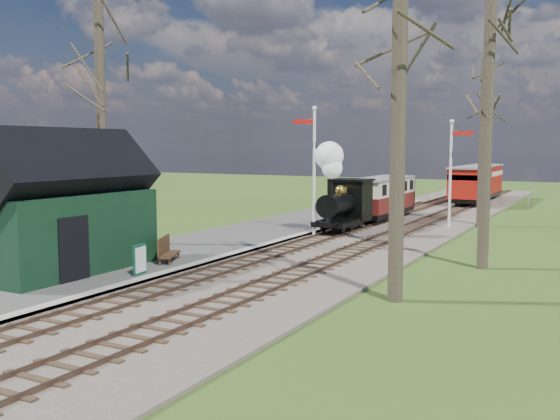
{
  "coord_description": "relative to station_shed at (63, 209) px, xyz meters",
  "views": [
    {
      "loc": [
        11.77,
        -10.72,
        4.37
      ],
      "look_at": [
        -0.87,
        12.88,
        1.6
      ],
      "focal_mm": 40.0,
      "sensor_mm": 36.0,
      "label": 1
    }
  ],
  "objects": [
    {
      "name": "ground",
      "position": [
        4.3,
        -4.0,
        -2.27
      ],
      "size": [
        140.0,
        140.0,
        0.0
      ],
      "primitive_type": "plane",
      "color": "#3A581B",
      "rests_on": "ground"
    },
    {
      "name": "distant_hills",
      "position": [
        5.7,
        60.38,
        -18.47
      ],
      "size": [
        114.4,
        48.0,
        22.02
      ],
      "color": "#385B23",
      "rests_on": "ground"
    },
    {
      "name": "ballast_bed",
      "position": [
        5.6,
        18.0,
        -2.22
      ],
      "size": [
        8.0,
        60.0,
        0.1
      ],
      "primitive_type": "cube",
      "color": "brown",
      "rests_on": "ground"
    },
    {
      "name": "track_near",
      "position": [
        4.3,
        18.0,
        -2.17
      ],
      "size": [
        1.6,
        60.0,
        0.15
      ],
      "color": "brown",
      "rests_on": "ground"
    },
    {
      "name": "track_far",
      "position": [
        6.9,
        18.0,
        -2.17
      ],
      "size": [
        1.6,
        60.0,
        0.15
      ],
      "color": "brown",
      "rests_on": "ground"
    },
    {
      "name": "platform",
      "position": [
        0.8,
        10.0,
        -2.17
      ],
      "size": [
        5.0,
        44.0,
        0.2
      ],
      "primitive_type": "cube",
      "color": "#474442",
      "rests_on": "ground"
    },
    {
      "name": "coping_strip",
      "position": [
        3.1,
        10.0,
        -2.16
      ],
      "size": [
        0.4,
        44.0,
        0.21
      ],
      "primitive_type": "cube",
      "color": "#B2AD9E",
      "rests_on": "ground"
    },
    {
      "name": "station_shed",
      "position": [
        0.0,
        0.0,
        0.0
      ],
      "size": [
        3.25,
        6.3,
        4.78
      ],
      "color": "black",
      "rests_on": "platform"
    },
    {
      "name": "semaphore_near",
      "position": [
        3.53,
        12.0,
        1.35
      ],
      "size": [
        1.22,
        0.24,
        6.22
      ],
      "color": "silver",
      "rests_on": "ground"
    },
    {
      "name": "semaphore_far",
      "position": [
        8.67,
        18.0,
        1.08
      ],
      "size": [
        1.22,
        0.24,
        5.72
      ],
      "color": "silver",
      "rests_on": "ground"
    },
    {
      "name": "bare_trees",
      "position": [
        5.63,
        6.1,
        2.94
      ],
      "size": [
        15.51,
        22.39,
        12.0
      ],
      "color": "#382D23",
      "rests_on": "ground"
    },
    {
      "name": "fence_line",
      "position": [
        4.6,
        32.0,
        -1.72
      ],
      "size": [
        12.6,
        0.08,
        1.0
      ],
      "color": "slate",
      "rests_on": "ground"
    },
    {
      "name": "locomotive",
      "position": [
        4.29,
        13.78,
        -0.24
      ],
      "size": [
        1.75,
        4.08,
        4.38
      ],
      "color": "black",
      "rests_on": "ground"
    },
    {
      "name": "coach",
      "position": [
        4.3,
        19.84,
        -0.78
      ],
      "size": [
        2.04,
        7.0,
        2.15
      ],
      "color": "black",
      "rests_on": "ground"
    },
    {
      "name": "red_carriage_a",
      "position": [
        6.9,
        31.56,
        -0.7
      ],
      "size": [
        2.18,
        5.4,
        2.29
      ],
      "color": "black",
      "rests_on": "ground"
    },
    {
      "name": "red_carriage_b",
      "position": [
        6.9,
        37.06,
        -0.7
      ],
      "size": [
        2.18,
        5.4,
        2.29
      ],
      "color": "black",
      "rests_on": "ground"
    },
    {
      "name": "sign_board",
      "position": [
        2.68,
        0.66,
        -1.57
      ],
      "size": [
        0.18,
        0.69,
        1.0
      ],
      "color": "#0E422F",
      "rests_on": "platform"
    },
    {
      "name": "bench",
      "position": [
        1.97,
        2.92,
        -1.64
      ],
      "size": [
        1.08,
        1.64,
        0.91
      ],
      "color": "#412A17",
      "rests_on": "platform"
    },
    {
      "name": "person",
      "position": [
        1.26,
        0.86,
        -1.41
      ],
      "size": [
        0.38,
        0.52,
        1.31
      ],
      "primitive_type": "imported",
      "rotation": [
        0.0,
        0.0,
        1.71
      ],
      "color": "black",
      "rests_on": "platform"
    }
  ]
}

